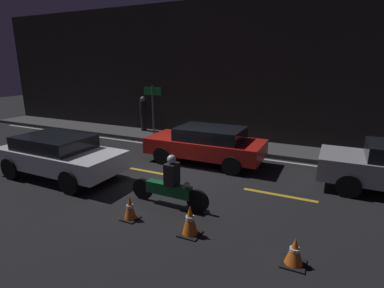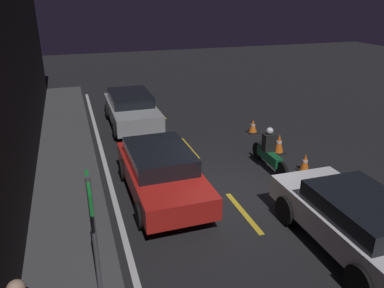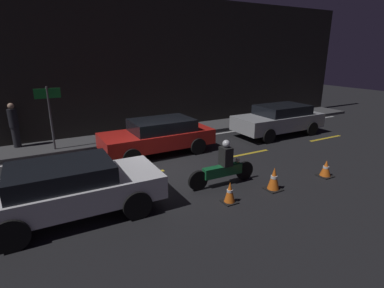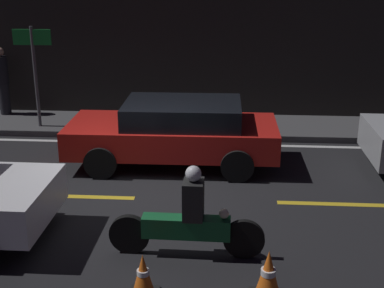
{
  "view_description": "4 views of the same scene",
  "coord_description": "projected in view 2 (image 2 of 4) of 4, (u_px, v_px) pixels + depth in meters",
  "views": [
    {
      "loc": [
        4.63,
        -7.88,
        3.5
      ],
      "look_at": [
        0.66,
        0.35,
        1.04
      ],
      "focal_mm": 28.0,
      "sensor_mm": 36.0,
      "label": 1
    },
    {
      "loc": [
        -8.33,
        3.79,
        5.17
      ],
      "look_at": [
        1.58,
        0.53,
        0.96
      ],
      "focal_mm": 35.0,
      "sensor_mm": 36.0,
      "label": 2
    },
    {
      "loc": [
        -3.62,
        -8.52,
        3.74
      ],
      "look_at": [
        0.81,
        -0.47,
        0.92
      ],
      "focal_mm": 28.0,
      "sensor_mm": 36.0,
      "label": 3
    },
    {
      "loc": [
        1.61,
        -8.51,
        3.96
      ],
      "look_at": [
        1.05,
        -0.5,
        1.21
      ],
      "focal_mm": 50.0,
      "sensor_mm": 36.0,
      "label": 4
    }
  ],
  "objects": [
    {
      "name": "lane_dash_c",
      "position": [
        243.0,
        212.0,
        9.49
      ],
      "size": [
        2.0,
        0.14,
        0.01
      ],
      "color": "gold",
      "rests_on": "ground"
    },
    {
      "name": "traffic_cone_far",
      "position": [
        253.0,
        126.0,
        14.86
      ],
      "size": [
        0.43,
        0.43,
        0.53
      ],
      "color": "black",
      "rests_on": "ground"
    },
    {
      "name": "shop_sign",
      "position": [
        92.0,
        217.0,
        6.0
      ],
      "size": [
        0.9,
        0.08,
        2.4
      ],
      "color": "#4C4C51",
      "rests_on": "raised_curb"
    },
    {
      "name": "motorcycle",
      "position": [
        269.0,
        153.0,
        11.65
      ],
      "size": [
        2.2,
        0.37,
        1.36
      ],
      "rotation": [
        0.0,
        0.0,
        -0.02
      ],
      "color": "black",
      "rests_on": "ground"
    },
    {
      "name": "taxi_red",
      "position": [
        161.0,
        171.0,
        10.09
      ],
      "size": [
        4.22,
        1.93,
        1.32
      ],
      "rotation": [
        0.0,
        0.0,
        3.15
      ],
      "color": "red",
      "rests_on": "ground"
    },
    {
      "name": "sedan_white",
      "position": [
        356.0,
        220.0,
        7.87
      ],
      "size": [
        4.11,
        1.91,
        1.33
      ],
      "rotation": [
        0.0,
        0.0,
        -0.01
      ],
      "color": "silver",
      "rests_on": "ground"
    },
    {
      "name": "raised_curb",
      "position": [
        70.0,
        218.0,
        9.13
      ],
      "size": [
        28.0,
        1.82,
        0.15
      ],
      "color": "#424244",
      "rests_on": "ground"
    },
    {
      "name": "traffic_cone_mid",
      "position": [
        279.0,
        144.0,
        12.96
      ],
      "size": [
        0.44,
        0.44,
        0.68
      ],
      "color": "black",
      "rests_on": "ground"
    },
    {
      "name": "traffic_cone_near",
      "position": [
        305.0,
        162.0,
        11.63
      ],
      "size": [
        0.37,
        0.37,
        0.58
      ],
      "color": "black",
      "rests_on": "ground"
    },
    {
      "name": "lane_dash_d",
      "position": [
        189.0,
        148.0,
        13.45
      ],
      "size": [
        2.0,
        0.14,
        0.01
      ],
      "color": "gold",
      "rests_on": "ground"
    },
    {
      "name": "hatchback_silver",
      "position": [
        131.0,
        108.0,
        15.42
      ],
      "size": [
        4.28,
        1.91,
        1.4
      ],
      "rotation": [
        0.0,
        0.0,
        3.14
      ],
      "color": "#9EA0A5",
      "rests_on": "ground"
    },
    {
      "name": "lane_dash_e",
      "position": [
        160.0,
        113.0,
        17.42
      ],
      "size": [
        2.0,
        0.14,
        0.01
      ],
      "color": "gold",
      "rests_on": "ground"
    },
    {
      "name": "ground_plane",
      "position": [
        228.0,
        194.0,
        10.37
      ],
      "size": [
        56.0,
        56.0,
        0.0
      ],
      "primitive_type": "plane",
      "color": "black"
    },
    {
      "name": "lane_solid_kerb",
      "position": [
        118.0,
        212.0,
        9.49
      ],
      "size": [
        25.2,
        0.14,
        0.01
      ],
      "color": "silver",
      "rests_on": "ground"
    }
  ]
}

